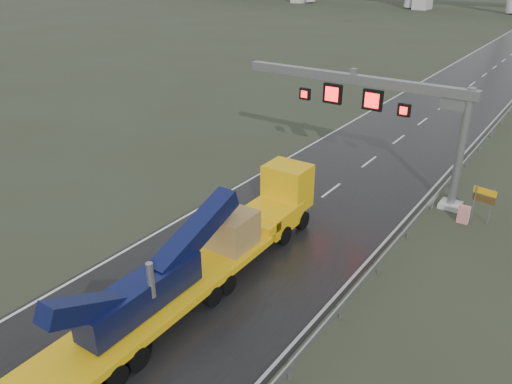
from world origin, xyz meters
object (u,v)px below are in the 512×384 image
Objects in this scene: sign_gantry at (384,103)px; exit_sign_pair at (484,199)px; striped_barrier at (464,214)px; heavy_haul_truck at (217,246)px.

sign_gantry reaches higher than exit_sign_pair.
heavy_haul_truck is at bearing -124.59° from striped_barrier.
sign_gantry is 7.89m from exit_sign_pair.
striped_barrier is (8.03, 11.94, -1.10)m from heavy_haul_truck.
sign_gantry reaches higher than striped_barrier.
striped_barrier is at bearing 54.82° from heavy_haul_truck.
heavy_haul_truck is 8.34× the size of exit_sign_pair.
exit_sign_pair reaches higher than striped_barrier.
exit_sign_pair is 1.36m from striped_barrier.
sign_gantry is 7.95m from striped_barrier.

